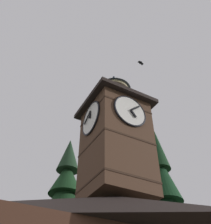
# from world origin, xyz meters

# --- Properties ---
(clock_tower) EXTENTS (3.71, 3.71, 8.63)m
(clock_tower) POSITION_xyz_m (-1.31, -2.74, 10.50)
(clock_tower) COLOR #4C3323
(clock_tower) RESTS_ON building_main
(flying_bird_high) EXTENTS (0.58, 0.32, 0.16)m
(flying_bird_high) POSITION_xyz_m (-4.69, -3.78, 20.00)
(flying_bird_high) COLOR black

